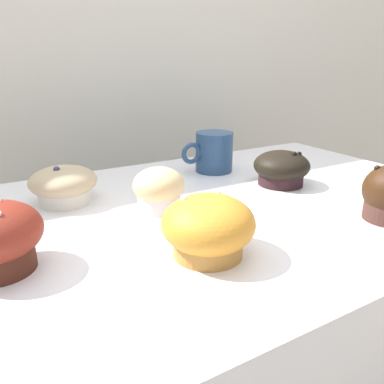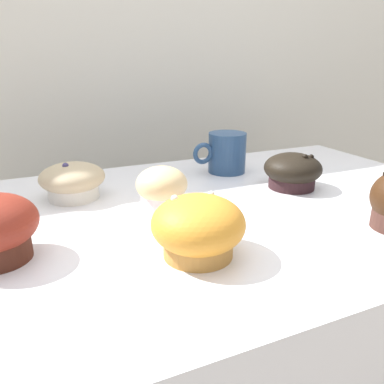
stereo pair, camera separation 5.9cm
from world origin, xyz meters
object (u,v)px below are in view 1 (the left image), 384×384
object	(u,v)px
muffin_back_left	(208,227)
muffin_back_right	(64,185)
muffin_front_left	(281,168)
muffin_front_right	(159,189)
coffee_cup	(213,151)

from	to	relation	value
muffin_back_left	muffin_back_right	size ratio (longest dim) A/B	1.03
muffin_back_left	muffin_back_right	distance (m)	0.31
muffin_back_left	muffin_front_left	world-z (taller)	muffin_back_left
muffin_back_right	muffin_front_right	size ratio (longest dim) A/B	1.34
muffin_front_right	muffin_back_right	bearing A→B (deg)	139.22
muffin_front_left	muffin_front_right	xyz separation A→B (m)	(-0.27, -0.00, 0.00)
muffin_back_left	coffee_cup	xyz separation A→B (m)	(0.22, 0.33, 0.01)
muffin_front_right	coffee_cup	bearing A→B (deg)	36.31
muffin_front_left	muffin_back_right	bearing A→B (deg)	164.39
muffin_back_left	muffin_back_right	bearing A→B (deg)	112.57
muffin_front_right	coffee_cup	xyz separation A→B (m)	(0.21, 0.15, 0.01)
muffin_back_right	muffin_back_left	bearing A→B (deg)	-67.43
muffin_front_left	muffin_back_left	bearing A→B (deg)	-148.55
muffin_back_left	muffin_front_right	bearing A→B (deg)	85.94
muffin_back_left	coffee_cup	world-z (taller)	coffee_cup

